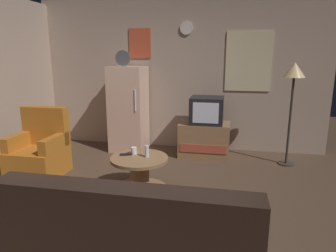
% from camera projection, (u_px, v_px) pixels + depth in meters
% --- Properties ---
extents(ground_plane, '(12.00, 12.00, 0.00)m').
position_uv_depth(ground_plane, '(142.00, 207.00, 3.49)').
color(ground_plane, '#4C3828').
extents(wall_with_art, '(5.20, 0.12, 2.68)m').
position_uv_depth(wall_with_art, '(179.00, 75.00, 5.51)').
color(wall_with_art, tan).
rests_on(wall_with_art, ground_plane).
extents(fridge, '(0.60, 0.62, 1.77)m').
position_uv_depth(fridge, '(129.00, 109.00, 5.45)').
color(fridge, beige).
rests_on(fridge, ground_plane).
extents(tv_stand, '(0.84, 0.53, 0.58)m').
position_uv_depth(tv_stand, '(204.00, 140.00, 5.18)').
color(tv_stand, '#8E6642').
rests_on(tv_stand, ground_plane).
extents(crt_tv, '(0.54, 0.51, 0.44)m').
position_uv_depth(crt_tv, '(207.00, 110.00, 5.06)').
color(crt_tv, black).
rests_on(crt_tv, tv_stand).
extents(standing_lamp, '(0.32, 0.32, 1.59)m').
position_uv_depth(standing_lamp, '(294.00, 78.00, 4.53)').
color(standing_lamp, '#332D28').
rests_on(standing_lamp, ground_plane).
extents(coffee_table, '(0.72, 0.72, 0.46)m').
position_uv_depth(coffee_table, '(140.00, 175.00, 3.82)').
color(coffee_table, '#8E6642').
rests_on(coffee_table, ground_plane).
extents(wine_glass, '(0.05, 0.05, 0.15)m').
position_uv_depth(wine_glass, '(147.00, 151.00, 3.75)').
color(wine_glass, silver).
rests_on(wine_glass, coffee_table).
extents(mug_ceramic_white, '(0.08, 0.08, 0.09)m').
position_uv_depth(mug_ceramic_white, '(134.00, 151.00, 3.88)').
color(mug_ceramic_white, silver).
rests_on(mug_ceramic_white, coffee_table).
extents(remote_control, '(0.16, 0.10, 0.02)m').
position_uv_depth(remote_control, '(126.00, 154.00, 3.84)').
color(remote_control, black).
rests_on(remote_control, coffee_table).
extents(armchair, '(0.68, 0.68, 0.96)m').
position_uv_depth(armchair, '(40.00, 152.00, 4.38)').
color(armchair, '#B2661E').
rests_on(armchair, ground_plane).
extents(couch, '(1.70, 0.80, 0.92)m').
position_uv_depth(couch, '(136.00, 252.00, 2.20)').
color(couch, black).
rests_on(couch, ground_plane).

